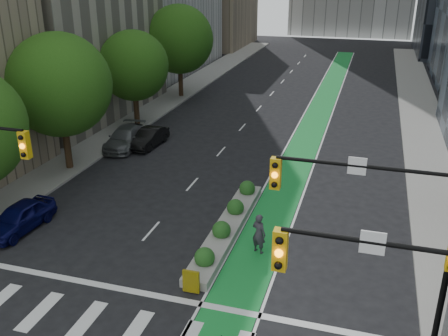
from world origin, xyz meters
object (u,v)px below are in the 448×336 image
Objects in this scene: parked_car_left_near at (20,217)px; parked_car_left_far at (125,138)px; median_planter at (228,225)px; cyclist at (259,234)px; parked_car_left_mid at (149,138)px.

parked_car_left_far reaches higher than parked_car_left_near.
cyclist is at bearing -36.27° from median_planter.
parked_car_left_near is (-11.94, -1.38, -0.27)m from cyclist.
parked_car_left_near is 1.03× the size of parked_car_left_mid.
median_planter is at bearing -50.22° from parked_car_left_far.
median_planter is 2.44m from cyclist.
parked_car_left_mid is (0.94, 13.31, -0.04)m from parked_car_left_near.
parked_car_left_mid is 0.81× the size of parked_car_left_far.
parked_car_left_near is at bearing 30.00° from cyclist.
cyclist is 0.49× the size of parked_car_left_mid.
parked_car_left_mid is 1.75m from parked_car_left_far.
cyclist is (1.91, -1.40, 0.61)m from median_planter.
parked_car_left_mid is at bearing 15.53° from parked_car_left_far.
cyclist is 0.47× the size of parked_car_left_near.
median_planter is at bearing -45.41° from parked_car_left_mid.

